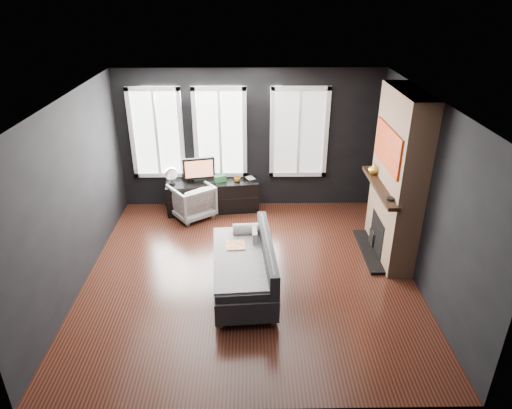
{
  "coord_description": "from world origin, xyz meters",
  "views": [
    {
      "loc": [
        0.01,
        -5.89,
        4.09
      ],
      "look_at": [
        0.1,
        0.3,
        1.05
      ],
      "focal_mm": 32.0,
      "sensor_mm": 36.0,
      "label": 1
    }
  ],
  "objects_px": {
    "sofa": "(243,265)",
    "monitor": "(199,168)",
    "book": "(247,174)",
    "armchair": "(192,199)",
    "mantel_vase": "(374,169)",
    "media_console": "(213,195)",
    "mug": "(237,179)"
  },
  "relations": [
    {
      "from": "sofa",
      "to": "monitor",
      "type": "relative_size",
      "value": 3.02
    },
    {
      "from": "book",
      "to": "armchair",
      "type": "bearing_deg",
      "value": -159.64
    },
    {
      "from": "sofa",
      "to": "monitor",
      "type": "distance_m",
      "value": 2.76
    },
    {
      "from": "sofa",
      "to": "mantel_vase",
      "type": "height_order",
      "value": "mantel_vase"
    },
    {
      "from": "mantel_vase",
      "to": "media_console",
      "type": "bearing_deg",
      "value": 156.79
    },
    {
      "from": "media_console",
      "to": "mug",
      "type": "relative_size",
      "value": 13.97
    },
    {
      "from": "armchair",
      "to": "mantel_vase",
      "type": "height_order",
      "value": "mantel_vase"
    },
    {
      "from": "media_console",
      "to": "mantel_vase",
      "type": "relative_size",
      "value": 9.17
    },
    {
      "from": "armchair",
      "to": "media_console",
      "type": "xyz_separation_m",
      "value": [
        0.37,
        0.29,
        -0.06
      ]
    },
    {
      "from": "monitor",
      "to": "mantel_vase",
      "type": "relative_size",
      "value": 3.19
    },
    {
      "from": "mug",
      "to": "monitor",
      "type": "bearing_deg",
      "value": 179.63
    },
    {
      "from": "monitor",
      "to": "book",
      "type": "xyz_separation_m",
      "value": [
        0.91,
        0.12,
        -0.17
      ]
    },
    {
      "from": "armchair",
      "to": "monitor",
      "type": "xyz_separation_m",
      "value": [
        0.14,
        0.27,
        0.52
      ]
    },
    {
      "from": "monitor",
      "to": "book",
      "type": "relative_size",
      "value": 3.09
    },
    {
      "from": "sofa",
      "to": "monitor",
      "type": "bearing_deg",
      "value": 104.57
    },
    {
      "from": "armchair",
      "to": "mantel_vase",
      "type": "xyz_separation_m",
      "value": [
        3.15,
        -0.9,
        0.96
      ]
    },
    {
      "from": "book",
      "to": "mantel_vase",
      "type": "bearing_deg",
      "value": -31.55
    },
    {
      "from": "armchair",
      "to": "book",
      "type": "xyz_separation_m",
      "value": [
        1.05,
        0.39,
        0.34
      ]
    },
    {
      "from": "mug",
      "to": "mantel_vase",
      "type": "xyz_separation_m",
      "value": [
        2.29,
        -1.16,
        0.65
      ]
    },
    {
      "from": "sofa",
      "to": "armchair",
      "type": "xyz_separation_m",
      "value": [
        -1.0,
        2.31,
        -0.03
      ]
    },
    {
      "from": "monitor",
      "to": "mantel_vase",
      "type": "xyz_separation_m",
      "value": [
        3.01,
        -1.17,
        0.44
      ]
    },
    {
      "from": "mug",
      "to": "sofa",
      "type": "bearing_deg",
      "value": -86.93
    },
    {
      "from": "media_console",
      "to": "monitor",
      "type": "xyz_separation_m",
      "value": [
        -0.24,
        -0.02,
        0.58
      ]
    },
    {
      "from": "sofa",
      "to": "mantel_vase",
      "type": "bearing_deg",
      "value": 29.25
    },
    {
      "from": "armchair",
      "to": "mantel_vase",
      "type": "bearing_deg",
      "value": 128.09
    },
    {
      "from": "monitor",
      "to": "sofa",
      "type": "bearing_deg",
      "value": -82.99
    },
    {
      "from": "monitor",
      "to": "mantel_vase",
      "type": "distance_m",
      "value": 3.26
    },
    {
      "from": "monitor",
      "to": "mantel_vase",
      "type": "bearing_deg",
      "value": -32.72
    },
    {
      "from": "monitor",
      "to": "mug",
      "type": "height_order",
      "value": "monitor"
    },
    {
      "from": "media_console",
      "to": "mantel_vase",
      "type": "bearing_deg",
      "value": -30.09
    },
    {
      "from": "armchair",
      "to": "book",
      "type": "distance_m",
      "value": 1.17
    },
    {
      "from": "monitor",
      "to": "book",
      "type": "bearing_deg",
      "value": -3.86
    }
  ]
}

